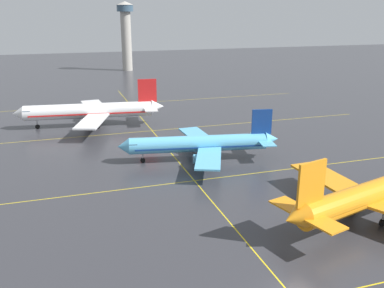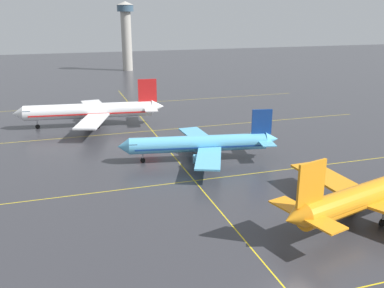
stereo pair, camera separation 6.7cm
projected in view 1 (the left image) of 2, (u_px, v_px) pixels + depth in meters
name	position (u px, v px, depth m)	size (l,w,h in m)	color
airliner_front_gate	(376.00, 193.00, 63.84)	(37.59, 32.00, 11.82)	orange
airliner_second_row	(201.00, 144.00, 88.64)	(34.11, 29.05, 10.63)	#5BB7E5
airliner_third_row	(91.00, 111.00, 114.80)	(40.33, 34.54, 12.53)	white
taxiway_markings	(170.00, 151.00, 95.23)	(123.86, 159.08, 0.01)	yellow
control_tower	(126.00, 31.00, 218.32)	(8.82, 8.82, 34.95)	#ADA89E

